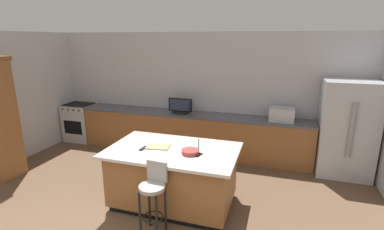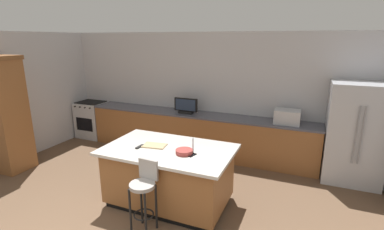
# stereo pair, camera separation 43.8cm
# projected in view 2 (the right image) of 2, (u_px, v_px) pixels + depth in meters

# --- Properties ---
(wall_back) EXTENTS (7.47, 0.12, 2.67)m
(wall_back) POSITION_uv_depth(u_px,v_px,m) (208.00, 93.00, 6.45)
(wall_back) COLOR #BCBCC1
(wall_back) RESTS_ON ground_plane
(wall_left) EXTENTS (0.12, 4.88, 2.67)m
(wall_left) POSITION_uv_depth(u_px,v_px,m) (6.00, 99.00, 5.77)
(wall_left) COLOR #BCBCC1
(wall_left) RESTS_ON ground_plane
(counter_back) EXTENTS (5.17, 0.62, 0.93)m
(counter_back) POSITION_uv_depth(u_px,v_px,m) (196.00, 134.00, 6.38)
(counter_back) COLOR brown
(counter_back) RESTS_ON ground_plane
(kitchen_island) EXTENTS (1.95, 1.21, 0.92)m
(kitchen_island) POSITION_uv_depth(u_px,v_px,m) (169.00, 175.00, 4.43)
(kitchen_island) COLOR black
(kitchen_island) RESTS_ON ground_plane
(refrigerator) EXTENTS (0.95, 0.82, 1.81)m
(refrigerator) POSITION_uv_depth(u_px,v_px,m) (355.00, 133.00, 5.05)
(refrigerator) COLOR #B7BABF
(refrigerator) RESTS_ON ground_plane
(range_oven) EXTENTS (0.72, 0.63, 0.95)m
(range_oven) POSITION_uv_depth(u_px,v_px,m) (92.00, 119.00, 7.48)
(range_oven) COLOR #B7BABF
(range_oven) RESTS_ON ground_plane
(cabinet_tower) EXTENTS (0.63, 0.63, 2.23)m
(cabinet_tower) POSITION_uv_depth(u_px,v_px,m) (6.00, 113.00, 5.43)
(cabinet_tower) COLOR brown
(cabinet_tower) RESTS_ON ground_plane
(microwave) EXTENTS (0.48, 0.36, 0.27)m
(microwave) POSITION_uv_depth(u_px,v_px,m) (287.00, 117.00, 5.52)
(microwave) COLOR #B7BABF
(microwave) RESTS_ON counter_back
(tv_monitor) EXTENTS (0.53, 0.16, 0.34)m
(tv_monitor) POSITION_uv_depth(u_px,v_px,m) (186.00, 106.00, 6.26)
(tv_monitor) COLOR black
(tv_monitor) RESTS_ON counter_back
(sink_faucet_back) EXTENTS (0.02, 0.02, 0.24)m
(sink_faucet_back) POSITION_uv_depth(u_px,v_px,m) (197.00, 107.00, 6.33)
(sink_faucet_back) COLOR #B2B2B7
(sink_faucet_back) RESTS_ON counter_back
(sink_faucet_island) EXTENTS (0.02, 0.02, 0.22)m
(sink_faucet_island) POSITION_uv_depth(u_px,v_px,m) (193.00, 145.00, 4.13)
(sink_faucet_island) COLOR #B2B2B7
(sink_faucet_island) RESTS_ON kitchen_island
(bar_stool_center) EXTENTS (0.34, 0.35, 0.99)m
(bar_stool_center) POSITION_uv_depth(u_px,v_px,m) (144.00, 190.00, 3.75)
(bar_stool_center) COLOR gray
(bar_stool_center) RESTS_ON ground_plane
(fruit_bowl) EXTENTS (0.25, 0.25, 0.06)m
(fruit_bowl) POSITION_uv_depth(u_px,v_px,m) (184.00, 152.00, 4.10)
(fruit_bowl) COLOR #993833
(fruit_bowl) RESTS_ON kitchen_island
(cell_phone) EXTENTS (0.11, 0.16, 0.01)m
(cell_phone) POSITION_uv_depth(u_px,v_px,m) (192.00, 155.00, 4.05)
(cell_phone) COLOR black
(cell_phone) RESTS_ON kitchen_island
(tv_remote) EXTENTS (0.06, 0.17, 0.02)m
(tv_remote) POSITION_uv_depth(u_px,v_px,m) (140.00, 147.00, 4.35)
(tv_remote) COLOR black
(tv_remote) RESTS_ON kitchen_island
(cutting_board) EXTENTS (0.38, 0.27, 0.02)m
(cutting_board) POSITION_uv_depth(u_px,v_px,m) (154.00, 145.00, 4.40)
(cutting_board) COLOR tan
(cutting_board) RESTS_ON kitchen_island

